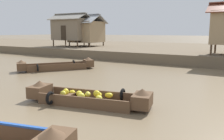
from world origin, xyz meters
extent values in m
plane|color=#726047|center=(0.00, 10.00, 0.00)|extent=(300.00, 300.00, 0.00)
cube|color=brown|center=(0.00, 26.80, 0.46)|extent=(160.00, 20.00, 0.93)
cube|color=brown|center=(0.76, 4.87, 0.06)|extent=(3.89, 1.94, 0.12)
cube|color=brown|center=(0.65, 5.41, 0.28)|extent=(3.65, 0.87, 0.32)
cube|color=brown|center=(0.88, 4.34, 0.28)|extent=(3.65, 0.87, 0.32)
cube|color=brown|center=(2.89, 5.34, 0.36)|extent=(0.84, 1.12, 0.48)
cone|color=brown|center=(2.89, 5.34, 0.70)|extent=(0.67, 0.67, 0.20)
cube|color=brown|center=(-1.37, 4.41, 0.36)|extent=(0.84, 1.12, 0.48)
cone|color=brown|center=(-1.37, 4.41, 0.70)|extent=(0.67, 0.67, 0.20)
cube|color=brown|center=(-0.01, 4.71, 0.30)|extent=(0.42, 1.08, 0.05)
torus|color=black|center=(1.84, 5.79, 0.31)|extent=(0.23, 0.53, 0.52)
torus|color=black|center=(-0.31, 3.96, 0.31)|extent=(0.23, 0.53, 0.52)
ellipsoid|color=yellow|center=(0.74, 4.52, 0.40)|extent=(0.38, 0.37, 0.28)
ellipsoid|color=gold|center=(0.86, 4.78, 0.44)|extent=(0.35, 0.36, 0.21)
ellipsoid|color=yellow|center=(1.39, 4.77, 0.36)|extent=(0.34, 0.34, 0.22)
ellipsoid|color=yellow|center=(1.15, 4.96, 0.45)|extent=(0.37, 0.30, 0.27)
ellipsoid|color=yellow|center=(-0.14, 5.03, 0.32)|extent=(0.28, 0.21, 0.19)
ellipsoid|color=yellow|center=(1.47, 5.35, 0.35)|extent=(0.38, 0.32, 0.20)
ellipsoid|color=yellow|center=(-0.21, 4.72, 0.40)|extent=(0.34, 0.34, 0.28)
ellipsoid|color=gold|center=(-0.17, 4.51, 0.38)|extent=(0.31, 0.27, 0.23)
ellipsoid|color=yellow|center=(0.28, 4.96, 0.35)|extent=(0.35, 0.35, 0.21)
ellipsoid|color=yellow|center=(1.21, 5.05, 0.40)|extent=(0.31, 0.38, 0.19)
cone|color=brown|center=(2.80, 0.97, 0.82)|extent=(0.68, 0.68, 0.20)
cube|color=brown|center=(-6.16, 10.34, 0.06)|extent=(3.47, 4.10, 0.12)
cube|color=brown|center=(-6.59, 10.67, 0.31)|extent=(2.60, 3.45, 0.37)
cube|color=brown|center=(-5.72, 10.02, 0.31)|extent=(2.60, 3.45, 0.37)
cube|color=brown|center=(-4.70, 12.30, 0.39)|extent=(1.17, 1.09, 0.54)
cone|color=brown|center=(-4.70, 12.30, 0.76)|extent=(0.78, 0.78, 0.20)
cube|color=brown|center=(-7.61, 8.39, 0.39)|extent=(1.17, 1.09, 0.54)
cone|color=brown|center=(-7.61, 8.39, 0.76)|extent=(0.78, 0.78, 0.20)
cube|color=brown|center=(-6.70, 9.62, 0.32)|extent=(0.96, 0.78, 0.05)
torus|color=black|center=(-5.83, 11.88, 0.34)|extent=(0.49, 0.41, 0.52)
torus|color=black|center=(-6.48, 8.81, 0.34)|extent=(0.49, 0.41, 0.52)
cylinder|color=#4C3826|center=(-15.83, 19.80, 1.32)|extent=(0.16, 0.16, 0.80)
cylinder|color=#4C3826|center=(-11.89, 19.80, 1.32)|extent=(0.16, 0.16, 0.80)
cylinder|color=#4C3826|center=(-15.83, 22.09, 1.32)|extent=(0.16, 0.16, 0.80)
cylinder|color=#4C3826|center=(-11.89, 22.09, 1.32)|extent=(0.16, 0.16, 0.80)
cube|color=#7A6B56|center=(-13.86, 20.95, 3.06)|extent=(4.34, 2.70, 2.68)
cube|color=#2D2319|center=(-13.86, 19.58, 2.62)|extent=(0.80, 0.04, 1.80)
cube|color=gray|center=(-13.86, 20.27, 4.65)|extent=(5.04, 1.84, 0.86)
cube|color=gray|center=(-13.86, 21.62, 4.65)|extent=(5.04, 1.84, 0.86)
cylinder|color=#4C3826|center=(-13.98, 20.76, 1.18)|extent=(0.16, 0.16, 0.51)
cylinder|color=#4C3826|center=(-10.79, 20.76, 1.18)|extent=(0.16, 0.16, 0.51)
cylinder|color=#4C3826|center=(-13.98, 23.83, 1.18)|extent=(0.16, 0.16, 0.51)
cylinder|color=#4C3826|center=(-10.79, 23.83, 1.18)|extent=(0.16, 0.16, 0.51)
cube|color=#9E8460|center=(-12.39, 22.29, 2.75)|extent=(3.59, 3.46, 2.63)
cube|color=#2D2319|center=(-12.39, 20.54, 2.33)|extent=(0.80, 0.04, 1.80)
cube|color=#9399A0|center=(-12.39, 21.43, 4.39)|extent=(4.29, 2.21, 1.20)
cube|color=#9399A0|center=(-12.39, 23.16, 4.39)|extent=(4.29, 2.21, 1.20)
cylinder|color=#4C3826|center=(3.35, 17.92, 1.36)|extent=(0.16, 0.16, 0.86)
cylinder|color=#4C3826|center=(3.35, 20.32, 1.36)|extent=(0.16, 0.16, 0.86)
camera|label=1|loc=(6.14, -2.23, 2.84)|focal=37.48mm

